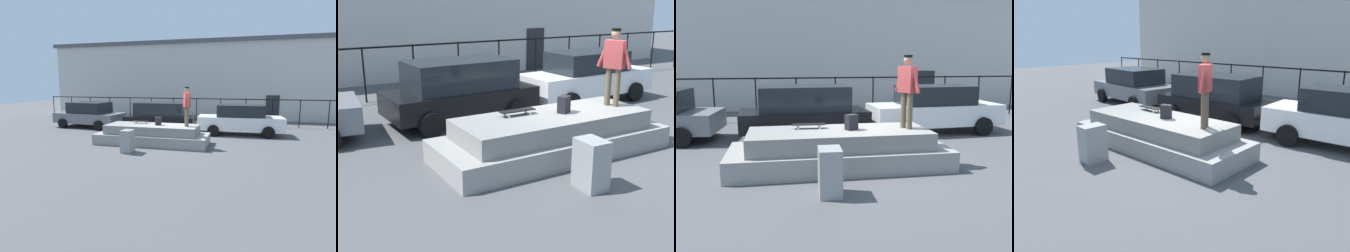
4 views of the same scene
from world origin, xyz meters
TOP-DOWN VIEW (x-y plane):
  - ground_plane at (0.00, 0.00)m, footprint 60.00×60.00m
  - concrete_ledge at (-0.97, -0.25)m, footprint 5.36×2.03m
  - skateboarder at (0.72, -0.29)m, footprint 0.44×0.81m
  - skateboard at (-1.69, 0.08)m, footprint 0.83×0.25m
  - backpack at (-0.67, -0.25)m, footprint 0.34×0.30m
  - car_black_hatchback_mid at (-1.61, 3.26)m, footprint 4.28×2.23m
  - car_white_sedan_far at (3.08, 3.35)m, footprint 4.75×2.15m
  - utility_box at (-1.45, -2.11)m, footprint 0.46×0.61m
  - fence_row at (-0.00, 6.94)m, footprint 24.06×0.06m
  - warehouse_building at (0.00, 13.57)m, footprint 27.76×7.62m

SIDE VIEW (x-z plane):
  - ground_plane at x=0.00m, z-range 0.00..0.00m
  - concrete_ledge at x=-0.97m, z-range -0.04..0.88m
  - utility_box at x=-1.45m, z-range 0.00..0.95m
  - car_white_sedan_far at x=3.08m, z-range 0.02..1.72m
  - car_black_hatchback_mid at x=-1.61m, z-range 0.05..1.80m
  - skateboard at x=-1.69m, z-range 0.96..1.08m
  - backpack at x=-0.67m, z-range 0.92..1.30m
  - fence_row at x=0.00m, z-range 0.32..2.19m
  - skateboarder at x=0.72m, z-range 1.07..2.88m
  - warehouse_building at x=0.00m, z-range 0.01..6.46m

